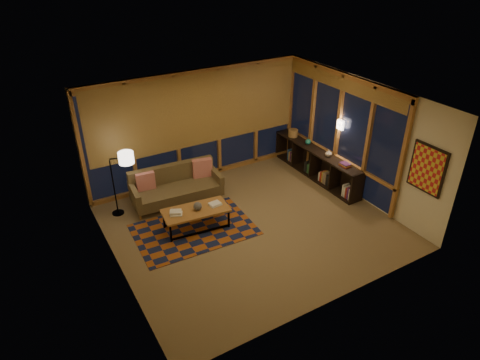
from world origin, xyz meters
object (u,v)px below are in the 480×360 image
floor_lamp (113,184)px  coffee_table (196,219)px  bookshelf (316,163)px  sofa (177,187)px

floor_lamp → coffee_table: bearing=-27.7°
coffee_table → floor_lamp: 1.91m
coffee_table → floor_lamp: floor_lamp is taller
coffee_table → bookshelf: 3.55m
sofa → bookshelf: (3.46, -0.61, -0.04)m
floor_lamp → bookshelf: 4.85m
sofa → floor_lamp: bearing=173.8°
bookshelf → floor_lamp: bearing=169.9°
sofa → coffee_table: 1.13m
coffee_table → floor_lamp: size_ratio=0.92×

